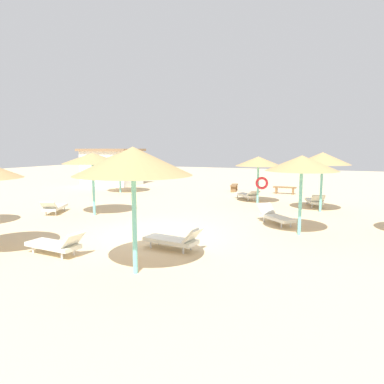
{
  "coord_description": "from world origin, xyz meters",
  "views": [
    {
      "loc": [
        5.93,
        -10.8,
        3.14
      ],
      "look_at": [
        0.0,
        3.0,
        1.2
      ],
      "focal_mm": 32.56,
      "sensor_mm": 36.0,
      "label": 1
    }
  ],
  "objects_px": {
    "lounger_1": "(56,244)",
    "bench_0": "(234,187)",
    "parasol_7": "(302,163)",
    "parasol_8": "(119,157)",
    "lounger_7": "(275,216)",
    "parasol_2": "(133,161)",
    "lounger_6": "(54,207)",
    "parasol_6": "(92,158)",
    "lounger_3": "(247,195)",
    "parasol_5": "(323,159)",
    "beach_cabana": "(112,167)",
    "bench_1": "(285,189)",
    "lounger_2": "(174,239)",
    "parasol_3": "(258,162)",
    "lounger_5": "(315,201)"
  },
  "relations": [
    {
      "from": "parasol_6",
      "to": "lounger_3",
      "type": "xyz_separation_m",
      "value": [
        5.34,
        7.42,
        -2.32
      ]
    },
    {
      "from": "parasol_6",
      "to": "lounger_7",
      "type": "bearing_deg",
      "value": 10.22
    },
    {
      "from": "bench_0",
      "to": "bench_1",
      "type": "xyz_separation_m",
      "value": [
        3.54,
        -0.0,
        0.0
      ]
    },
    {
      "from": "bench_0",
      "to": "bench_1",
      "type": "height_order",
      "value": "same"
    },
    {
      "from": "lounger_6",
      "to": "bench_0",
      "type": "relative_size",
      "value": 1.28
    },
    {
      "from": "parasol_2",
      "to": "lounger_3",
      "type": "distance_m",
      "value": 13.34
    },
    {
      "from": "parasol_3",
      "to": "parasol_6",
      "type": "bearing_deg",
      "value": -134.57
    },
    {
      "from": "lounger_1",
      "to": "bench_0",
      "type": "height_order",
      "value": "lounger_1"
    },
    {
      "from": "bench_0",
      "to": "lounger_1",
      "type": "bearing_deg",
      "value": -91.96
    },
    {
      "from": "parasol_5",
      "to": "lounger_6",
      "type": "relative_size",
      "value": 1.46
    },
    {
      "from": "parasol_7",
      "to": "lounger_7",
      "type": "height_order",
      "value": "parasol_7"
    },
    {
      "from": "bench_0",
      "to": "bench_1",
      "type": "relative_size",
      "value": 1.02
    },
    {
      "from": "parasol_8",
      "to": "lounger_7",
      "type": "relative_size",
      "value": 1.76
    },
    {
      "from": "parasol_2",
      "to": "parasol_8",
      "type": "relative_size",
      "value": 1.0
    },
    {
      "from": "lounger_5",
      "to": "beach_cabana",
      "type": "xyz_separation_m",
      "value": [
        -16.51,
        4.83,
        1.21
      ]
    },
    {
      "from": "parasol_6",
      "to": "lounger_2",
      "type": "bearing_deg",
      "value": -30.76
    },
    {
      "from": "bench_0",
      "to": "bench_1",
      "type": "distance_m",
      "value": 3.54
    },
    {
      "from": "bench_1",
      "to": "lounger_6",
      "type": "bearing_deg",
      "value": -128.13
    },
    {
      "from": "parasol_2",
      "to": "lounger_1",
      "type": "bearing_deg",
      "value": 173.03
    },
    {
      "from": "lounger_5",
      "to": "lounger_6",
      "type": "height_order",
      "value": "lounger_5"
    },
    {
      "from": "lounger_7",
      "to": "parasol_7",
      "type": "bearing_deg",
      "value": -53.11
    },
    {
      "from": "parasol_8",
      "to": "lounger_6",
      "type": "distance_m",
      "value": 8.15
    },
    {
      "from": "parasol_7",
      "to": "parasol_8",
      "type": "height_order",
      "value": "parasol_7"
    },
    {
      "from": "parasol_2",
      "to": "lounger_1",
      "type": "distance_m",
      "value": 3.85
    },
    {
      "from": "parasol_2",
      "to": "parasol_3",
      "type": "xyz_separation_m",
      "value": [
        0.38,
        11.99,
        -0.47
      ]
    },
    {
      "from": "bench_0",
      "to": "parasol_2",
      "type": "bearing_deg",
      "value": -81.93
    },
    {
      "from": "parasol_8",
      "to": "lounger_6",
      "type": "xyz_separation_m",
      "value": [
        1.61,
        -7.7,
        -2.14
      ]
    },
    {
      "from": "lounger_1",
      "to": "bench_1",
      "type": "bearing_deg",
      "value": 75.96
    },
    {
      "from": "parasol_3",
      "to": "lounger_1",
      "type": "relative_size",
      "value": 1.38
    },
    {
      "from": "lounger_1",
      "to": "beach_cabana",
      "type": "bearing_deg",
      "value": 121.45
    },
    {
      "from": "lounger_2",
      "to": "parasol_3",
      "type": "bearing_deg",
      "value": 87.78
    },
    {
      "from": "parasol_6",
      "to": "bench_1",
      "type": "xyz_separation_m",
      "value": [
        7.0,
        11.06,
        -2.29
      ]
    },
    {
      "from": "bench_0",
      "to": "lounger_7",
      "type": "bearing_deg",
      "value": -64.56
    },
    {
      "from": "parasol_2",
      "to": "lounger_5",
      "type": "height_order",
      "value": "parasol_2"
    },
    {
      "from": "beach_cabana",
      "to": "lounger_2",
      "type": "bearing_deg",
      "value": -48.47
    },
    {
      "from": "parasol_5",
      "to": "beach_cabana",
      "type": "relative_size",
      "value": 0.61
    },
    {
      "from": "lounger_5",
      "to": "bench_1",
      "type": "relative_size",
      "value": 1.31
    },
    {
      "from": "parasol_5",
      "to": "lounger_2",
      "type": "distance_m",
      "value": 9.57
    },
    {
      "from": "parasol_2",
      "to": "lounger_6",
      "type": "distance_m",
      "value": 9.76
    },
    {
      "from": "lounger_1",
      "to": "beach_cabana",
      "type": "distance_m",
      "value": 19.56
    },
    {
      "from": "parasol_8",
      "to": "bench_0",
      "type": "relative_size",
      "value": 2.03
    },
    {
      "from": "parasol_3",
      "to": "lounger_5",
      "type": "bearing_deg",
      "value": 3.53
    },
    {
      "from": "parasol_3",
      "to": "bench_0",
      "type": "distance_m",
      "value": 5.84
    },
    {
      "from": "parasol_2",
      "to": "parasol_8",
      "type": "bearing_deg",
      "value": 126.16
    },
    {
      "from": "parasol_6",
      "to": "parasol_7",
      "type": "bearing_deg",
      "value": -0.32
    },
    {
      "from": "parasol_6",
      "to": "bench_0",
      "type": "height_order",
      "value": "parasol_6"
    },
    {
      "from": "parasol_6",
      "to": "bench_0",
      "type": "bearing_deg",
      "value": 72.6
    },
    {
      "from": "parasol_6",
      "to": "lounger_6",
      "type": "distance_m",
      "value": 3.09
    },
    {
      "from": "parasol_2",
      "to": "lounger_2",
      "type": "xyz_separation_m",
      "value": [
        0.01,
        2.2,
        -2.48
      ]
    },
    {
      "from": "parasol_2",
      "to": "lounger_7",
      "type": "xyz_separation_m",
      "value": [
        2.2,
        7.12,
        -2.48
      ]
    }
  ]
}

